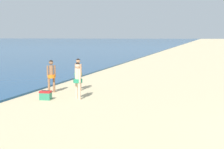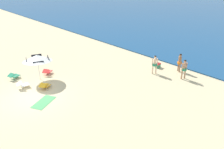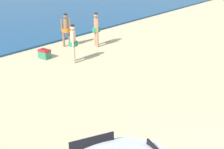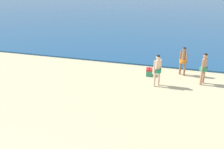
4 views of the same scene
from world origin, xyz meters
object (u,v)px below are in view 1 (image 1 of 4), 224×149
at_px(person_wading_in, 78,72).
at_px(person_standing_near_shore, 78,78).
at_px(cooler_box, 46,95).
at_px(person_standing_beside, 51,74).

bearing_deg(person_wading_in, person_standing_near_shore, -158.17).
bearing_deg(person_standing_near_shore, person_wading_in, 21.83).
relative_size(person_wading_in, cooler_box, 3.11).
xyz_separation_m(person_wading_in, cooler_box, (-2.82, 0.42, -0.76)).
height_order(person_standing_near_shore, person_wading_in, person_wading_in).
height_order(person_standing_near_shore, cooler_box, person_standing_near_shore).
distance_m(person_standing_beside, person_wading_in, 1.46).
relative_size(person_standing_near_shore, cooler_box, 3.09).
bearing_deg(person_wading_in, person_standing_beside, 135.02).
relative_size(person_standing_beside, cooler_box, 3.06).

